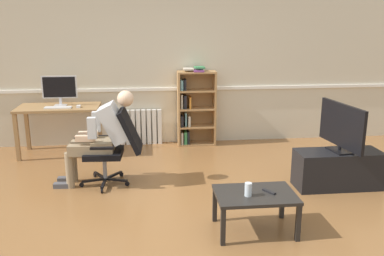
% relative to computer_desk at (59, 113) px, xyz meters
% --- Properties ---
extents(ground_plane, '(18.00, 18.00, 0.00)m').
position_rel_computer_desk_xyz_m(ground_plane, '(1.76, -2.15, -0.65)').
color(ground_plane, brown).
extents(back_wall, '(12.00, 0.13, 2.70)m').
position_rel_computer_desk_xyz_m(back_wall, '(1.76, 0.50, 0.70)').
color(back_wall, beige).
rests_on(back_wall, ground_plane).
extents(computer_desk, '(1.22, 0.64, 0.76)m').
position_rel_computer_desk_xyz_m(computer_desk, '(0.00, 0.00, 0.00)').
color(computer_desk, '#9E7547').
rests_on(computer_desk, ground_plane).
extents(imac_monitor, '(0.53, 0.14, 0.46)m').
position_rel_computer_desk_xyz_m(imac_monitor, '(0.02, 0.08, 0.37)').
color(imac_monitor, silver).
rests_on(imac_monitor, computer_desk).
extents(keyboard, '(0.39, 0.12, 0.02)m').
position_rel_computer_desk_xyz_m(keyboard, '(0.02, -0.14, 0.12)').
color(keyboard, white).
rests_on(keyboard, computer_desk).
extents(computer_mouse, '(0.06, 0.10, 0.03)m').
position_rel_computer_desk_xyz_m(computer_mouse, '(0.32, -0.12, 0.13)').
color(computer_mouse, white).
rests_on(computer_mouse, computer_desk).
extents(bookshelf, '(0.62, 0.29, 1.30)m').
position_rel_computer_desk_xyz_m(bookshelf, '(2.12, 0.29, -0.03)').
color(bookshelf, '#AD7F4C').
rests_on(bookshelf, ground_plane).
extents(radiator, '(0.77, 0.08, 0.59)m').
position_rel_computer_desk_xyz_m(radiator, '(1.19, 0.39, -0.35)').
color(radiator, white).
rests_on(radiator, ground_plane).
extents(office_chair, '(0.81, 0.62, 0.97)m').
position_rel_computer_desk_xyz_m(office_chair, '(0.95, -1.34, -0.12)').
color(office_chair, black).
rests_on(office_chair, ground_plane).
extents(person_seated, '(1.03, 0.40, 1.21)m').
position_rel_computer_desk_xyz_m(person_seated, '(0.77, -1.33, 0.00)').
color(person_seated, '#937F60').
rests_on(person_seated, ground_plane).
extents(tv_stand, '(1.05, 0.41, 0.47)m').
position_rel_computer_desk_xyz_m(tv_stand, '(3.69, -1.74, -0.41)').
color(tv_stand, black).
rests_on(tv_stand, ground_plane).
extents(tv_screen, '(0.24, 0.88, 0.60)m').
position_rel_computer_desk_xyz_m(tv_screen, '(3.69, -1.74, 0.13)').
color(tv_screen, black).
rests_on(tv_screen, tv_stand).
extents(coffee_table, '(0.78, 0.54, 0.40)m').
position_rel_computer_desk_xyz_m(coffee_table, '(2.38, -2.72, -0.30)').
color(coffee_table, black).
rests_on(coffee_table, ground_plane).
extents(drinking_glass, '(0.07, 0.07, 0.13)m').
position_rel_computer_desk_xyz_m(drinking_glass, '(2.30, -2.78, -0.18)').
color(drinking_glass, silver).
rests_on(drinking_glass, coffee_table).
extents(spare_remote, '(0.11, 0.15, 0.02)m').
position_rel_computer_desk_xyz_m(spare_remote, '(2.52, -2.72, -0.24)').
color(spare_remote, black).
rests_on(spare_remote, coffee_table).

